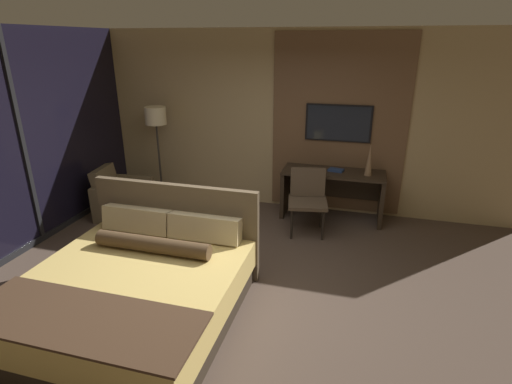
% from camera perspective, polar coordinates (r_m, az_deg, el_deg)
% --- Properties ---
extents(ground_plane, '(16.00, 16.00, 0.00)m').
position_cam_1_polar(ground_plane, '(4.61, -2.74, -13.71)').
color(ground_plane, '#4C3D33').
extents(wall_back_tv_panel, '(7.20, 0.09, 2.80)m').
position_cam_1_polar(wall_back_tv_panel, '(6.41, 5.19, 9.84)').
color(wall_back_tv_panel, tan).
rests_on(wall_back_tv_panel, ground_plane).
extents(wall_left_window, '(0.06, 6.00, 2.80)m').
position_cam_1_polar(wall_left_window, '(5.95, -30.38, 5.46)').
color(wall_left_window, black).
rests_on(wall_left_window, ground_plane).
extents(bed, '(2.00, 2.10, 1.09)m').
position_cam_1_polar(bed, '(4.23, -16.79, -13.17)').
color(bed, '#33281E').
rests_on(bed, ground_plane).
extents(desk, '(1.53, 0.58, 0.76)m').
position_cam_1_polar(desk, '(6.26, 10.89, 0.76)').
color(desk, '#2D2319').
rests_on(desk, ground_plane).
extents(tv, '(0.99, 0.04, 0.56)m').
position_cam_1_polar(tv, '(6.24, 11.68, 9.62)').
color(tv, black).
extents(desk_chair, '(0.62, 0.62, 0.91)m').
position_cam_1_polar(desk_chair, '(5.74, 7.39, -0.41)').
color(desk_chair, '#4C3D2D').
rests_on(desk_chair, ground_plane).
extents(armchair_by_window, '(0.84, 0.85, 0.79)m').
position_cam_1_polar(armchair_by_window, '(6.64, -18.55, -1.00)').
color(armchair_by_window, brown).
rests_on(armchair_by_window, ground_plane).
extents(floor_lamp, '(0.34, 0.34, 1.63)m').
position_cam_1_polar(floor_lamp, '(6.73, -14.07, 9.48)').
color(floor_lamp, '#282623').
rests_on(floor_lamp, ground_plane).
extents(vase_tall, '(0.11, 0.11, 0.47)m').
position_cam_1_polar(vase_tall, '(6.02, 15.88, 4.45)').
color(vase_tall, '#846647').
rests_on(vase_tall, desk).
extents(book, '(0.25, 0.19, 0.03)m').
position_cam_1_polar(book, '(6.17, 11.35, 3.09)').
color(book, navy).
rests_on(book, desk).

